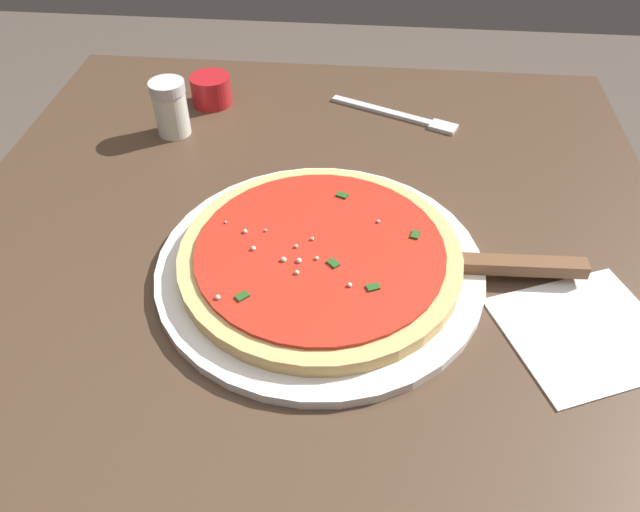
{
  "coord_description": "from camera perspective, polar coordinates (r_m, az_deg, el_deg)",
  "views": [
    {
      "loc": [
        0.43,
        0.06,
        1.21
      ],
      "look_at": [
        -0.02,
        0.02,
        0.78
      ],
      "focal_mm": 34.38,
      "sensor_mm": 36.0,
      "label": 1
    }
  ],
  "objects": [
    {
      "name": "cup_small_sauce",
      "position": [
        0.92,
        -10.1,
        14.97
      ],
      "size": [
        0.06,
        0.06,
        0.04
      ],
      "primitive_type": "cylinder",
      "color": "#B2191E",
      "rests_on": "restaurant_table"
    },
    {
      "name": "pizza",
      "position": [
        0.62,
        -0.0,
        0.04
      ],
      "size": [
        0.29,
        0.29,
        0.02
      ],
      "color": "#DBB26B",
      "rests_on": "serving_plate"
    },
    {
      "name": "restaurant_table",
      "position": [
        0.73,
        -1.63,
        -10.74
      ],
      "size": [
        0.98,
        0.81,
        0.76
      ],
      "color": "black",
      "rests_on": "ground_plane"
    },
    {
      "name": "serving_plate",
      "position": [
        0.63,
        -0.0,
        -0.96
      ],
      "size": [
        0.33,
        0.33,
        0.01
      ],
      "primitive_type": "cylinder",
      "color": "white",
      "rests_on": "restaurant_table"
    },
    {
      "name": "pizza_server",
      "position": [
        0.64,
        14.71,
        -0.85
      ],
      "size": [
        0.07,
        0.22,
        0.01
      ],
      "color": "silver",
      "rests_on": "serving_plate"
    },
    {
      "name": "napkin_folded_right",
      "position": [
        0.63,
        23.5,
        -6.56
      ],
      "size": [
        0.18,
        0.19,
        0.0
      ],
      "primitive_type": "cube",
      "rotation": [
        0.0,
        0.0,
        0.4
      ],
      "color": "white",
      "rests_on": "restaurant_table"
    },
    {
      "name": "fork",
      "position": [
        0.88,
        7.51,
        12.83
      ],
      "size": [
        0.09,
        0.18,
        0.0
      ],
      "color": "silver",
      "rests_on": "restaurant_table"
    },
    {
      "name": "parmesan_shaker",
      "position": [
        0.85,
        -13.74,
        13.27
      ],
      "size": [
        0.05,
        0.05,
        0.07
      ],
      "color": "silver",
      "rests_on": "restaurant_table"
    }
  ]
}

